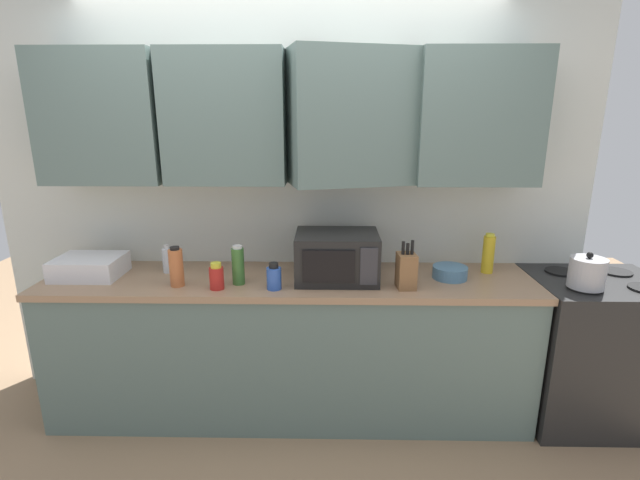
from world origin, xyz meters
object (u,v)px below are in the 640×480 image
Objects in this scene: knife_block at (406,270)px; bottle_yellow_mustard at (488,254)px; stove_range at (589,349)px; microwave at (337,256)px; dish_rack at (89,267)px; bottle_clear_tall at (168,260)px; kettle at (587,273)px; bottle_spice_jar at (176,267)px; bowl_ceramic_small at (450,272)px; bottle_green_oil at (238,265)px; bottle_blue_cleaner at (274,277)px; bottle_red_sauce at (217,277)px.

knife_block is 1.13× the size of bottle_yellow_mustard.
bottle_yellow_mustard reaches higher than stove_range.
microwave is 1.49m from dish_rack.
dish_rack is (-3.05, 0.02, 0.51)m from stove_range.
microwave is 1.05m from bottle_clear_tall.
kettle is at bearing -140.53° from stove_range.
bottle_spice_jar reaches higher than bowl_ceramic_small.
bottle_clear_tall is (-1.43, 0.24, -0.02)m from knife_block.
bottle_blue_cleaner is (0.21, -0.08, -0.04)m from bottle_green_oil.
bowl_ceramic_small is at bearing 29.51° from knife_block.
microwave reaches higher than bowl_ceramic_small.
bottle_red_sauce is at bearing -179.10° from kettle.
bottle_yellow_mustard is 1.21× the size of bowl_ceramic_small.
bowl_ceramic_small is at bearing 5.58° from bottle_spice_jar.
bottle_red_sauce is at bearing -175.58° from stove_range.
stove_range is at bearing 5.06° from bottle_blue_cleaner.
bottle_blue_cleaner is at bearing -154.63° from microwave.
kettle is 1.16× the size of bottle_clear_tall.
kettle is 0.83× the size of bottle_yellow_mustard.
bottle_clear_tall is (0.45, 0.08, 0.02)m from dish_rack.
bottle_spice_jar is (-2.47, -0.13, 0.56)m from stove_range.
bottle_clear_tall is at bearing -179.01° from bottle_yellow_mustard.
microwave is at bearing 7.95° from bottle_spice_jar.
dish_rack is at bearing 179.62° from stove_range.
bottle_clear_tall reaches higher than bottle_red_sauce.
knife_block is at bearing 2.43° from bottle_blue_cleaner.
stove_range is at bearing -0.38° from dish_rack.
stove_range is at bearing -2.22° from bottle_clear_tall.
bottle_yellow_mustard is (-0.63, 0.13, 0.57)m from stove_range.
knife_block is at bearing -173.30° from stove_range.
bottle_spice_jar reaches higher than bottle_green_oil.
bottle_green_oil is at bearing 178.60° from kettle.
bottle_clear_tall is (-2.60, 0.10, 0.53)m from stove_range.
kettle is 1.74m from bottle_blue_cleaner.
dish_rack is at bearing 173.06° from bottle_green_oil.
dish_rack is 1.64× the size of bottle_spice_jar.
bottle_yellow_mustard is (-0.46, 0.27, 0.02)m from kettle.
knife_block is 0.95m from bottle_green_oil.
microwave is at bearing -179.93° from stove_range.
knife_block is 1.59× the size of bottle_clear_tall.
bottle_clear_tall is at bearing 10.21° from dish_rack.
bottle_spice_jar is 0.24m from bottle_red_sauce.
bottle_green_oil is 0.92× the size of bottle_yellow_mustard.
dish_rack is 0.93m from bottle_green_oil.
bottle_yellow_mustard reaches higher than bottle_green_oil.
microwave reaches higher than stove_range.
dish_rack is at bearing -169.79° from bottle_clear_tall.
bottle_yellow_mustard is (1.97, 0.03, 0.04)m from bottle_clear_tall.
knife_block is at bearing -4.81° from dish_rack.
stove_range is 2.40× the size of dish_rack.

